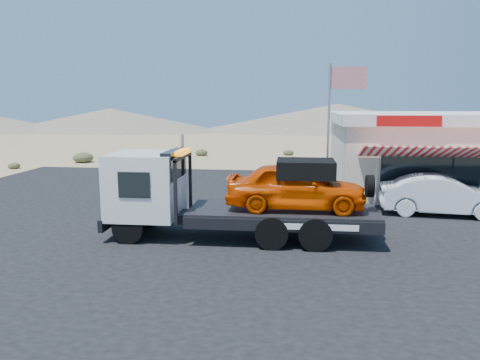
% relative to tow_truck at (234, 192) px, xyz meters
% --- Properties ---
extents(ground, '(120.00, 120.00, 0.00)m').
position_rel_tow_truck_xyz_m(ground, '(-1.34, 0.55, -1.56)').
color(ground, '#9E815A').
rests_on(ground, ground).
extents(asphalt_lot, '(32.00, 24.00, 0.02)m').
position_rel_tow_truck_xyz_m(asphalt_lot, '(0.66, 3.55, -1.55)').
color(asphalt_lot, black).
rests_on(asphalt_lot, ground).
extents(tow_truck, '(8.67, 2.57, 2.90)m').
position_rel_tow_truck_xyz_m(tow_truck, '(0.00, 0.00, 0.00)').
color(tow_truck, black).
rests_on(tow_truck, asphalt_lot).
extents(white_sedan, '(4.90, 2.17, 1.56)m').
position_rel_tow_truck_xyz_m(white_sedan, '(7.82, 4.08, -0.76)').
color(white_sedan, silver).
rests_on(white_sedan, asphalt_lot).
extents(jerky_store, '(10.40, 9.97, 3.90)m').
position_rel_tow_truck_xyz_m(jerky_store, '(9.16, 9.52, 0.43)').
color(jerky_store, beige).
rests_on(jerky_store, asphalt_lot).
extents(flagpole, '(1.55, 0.10, 6.00)m').
position_rel_tow_truck_xyz_m(flagpole, '(3.60, 5.05, 2.20)').
color(flagpole, '#99999E').
rests_on(flagpole, asphalt_lot).
extents(desert_scrub, '(26.94, 33.30, 0.80)m').
position_rel_tow_truck_xyz_m(desert_scrub, '(-14.74, 10.80, -1.24)').
color(desert_scrub, '#3E4827').
rests_on(desert_scrub, ground).
extents(distant_hills, '(126.00, 48.00, 4.20)m').
position_rel_tow_truck_xyz_m(distant_hills, '(-11.11, 55.69, 0.33)').
color(distant_hills, '#726B59').
rests_on(distant_hills, ground).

